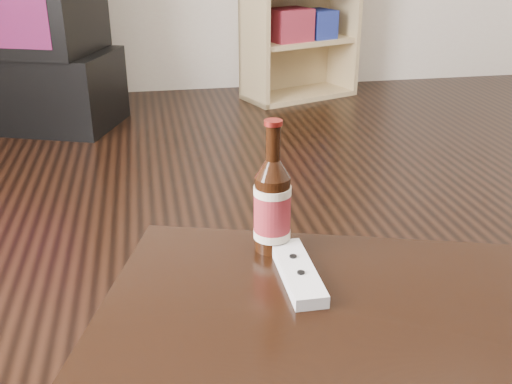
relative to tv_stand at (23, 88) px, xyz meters
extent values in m
cube|color=black|center=(1.16, -2.37, -0.21)|extent=(5.00, 6.00, 0.01)
cube|color=black|center=(0.00, 0.00, 0.00)|extent=(1.15, 0.85, 0.41)
cube|color=tan|center=(1.68, 0.30, -0.19)|extent=(0.80, 0.56, 0.03)
cube|color=tan|center=(1.68, 0.30, 0.16)|extent=(0.73, 0.51, 0.03)
cube|color=maroon|center=(1.59, 0.24, 0.27)|extent=(0.31, 0.28, 0.20)
cube|color=navy|center=(1.81, 0.32, 0.26)|extent=(0.23, 0.25, 0.18)
cylinder|color=black|center=(0.72, -2.51, 0.00)|extent=(0.09, 0.09, 0.42)
cylinder|color=black|center=(0.88, -2.54, 0.34)|extent=(0.08, 0.08, 0.14)
cylinder|color=maroon|center=(0.88, -2.54, 0.35)|extent=(0.08, 0.08, 0.09)
cylinder|color=beige|center=(0.88, -2.54, 0.39)|extent=(0.09, 0.09, 0.01)
cylinder|color=beige|center=(0.88, -2.54, 0.30)|extent=(0.09, 0.09, 0.01)
cone|color=black|center=(0.88, -2.54, 0.43)|extent=(0.08, 0.08, 0.03)
cylinder|color=black|center=(0.88, -2.54, 0.48)|extent=(0.03, 0.03, 0.06)
cylinder|color=maroon|center=(0.88, -2.54, 0.52)|extent=(0.04, 0.04, 0.01)
cube|color=silver|center=(0.91, -2.65, 0.28)|extent=(0.06, 0.20, 0.02)
cylinder|color=black|center=(0.91, -2.62, 0.29)|extent=(0.01, 0.01, 0.00)
cylinder|color=black|center=(0.91, -2.67, 0.29)|extent=(0.01, 0.01, 0.00)
camera|label=1|loc=(0.67, -3.50, 0.82)|focal=42.00mm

